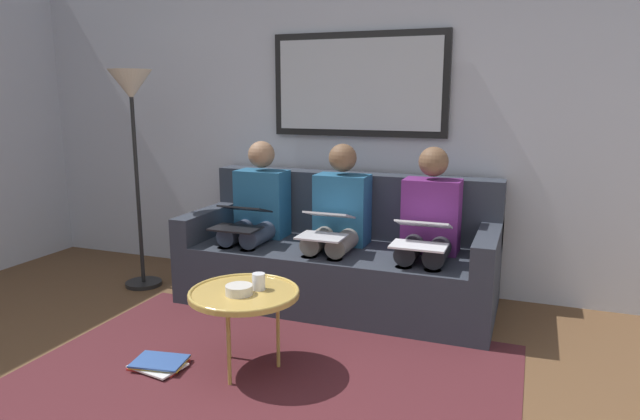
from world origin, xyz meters
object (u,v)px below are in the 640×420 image
object	(u,v)px
person_middle	(338,220)
laptop_black	(241,217)
coffee_table	(244,294)
framed_mirror	(358,85)
couch	(340,258)
person_left	(428,228)
person_right	(257,214)
standing_lamp	(132,109)
bowl	(239,290)
laptop_silver	(326,224)
laptop_white	(422,233)
cup	(259,282)
magazine_stack	(159,363)

from	to	relation	value
person_middle	laptop_black	xyz separation A→B (m)	(0.64, 0.24, 0.02)
coffee_table	laptop_black	world-z (taller)	laptop_black
person_middle	framed_mirror	bearing A→B (deg)	-90.00
couch	coffee_table	bearing A→B (deg)	83.97
couch	person_middle	xyz separation A→B (m)	(0.00, 0.07, 0.30)
person_left	person_right	size ratio (longest dim) A/B	1.00
laptop_black	standing_lamp	size ratio (longest dim) A/B	0.22
coffee_table	laptop_black	bearing A→B (deg)	-60.63
person_right	standing_lamp	world-z (taller)	standing_lamp
coffee_table	bowl	distance (m)	0.06
standing_lamp	laptop_silver	bearing A→B (deg)	178.59
person_left	laptop_white	distance (m)	0.24
framed_mirror	laptop_silver	distance (m)	1.15
cup	laptop_silver	xyz separation A→B (m)	(-0.07, -0.85, 0.14)
cup	person_middle	world-z (taller)	person_middle
bowl	person_right	size ratio (longest dim) A/B	0.13
person_left	laptop_white	size ratio (longest dim) A/B	3.27
coffee_table	laptop_white	distance (m)	1.20
cup	standing_lamp	size ratio (longest dim) A/B	0.05
cup	magazine_stack	bearing A→B (deg)	21.93
person_left	magazine_stack	xyz separation A→B (m)	(1.23, 1.30, -0.58)
coffee_table	standing_lamp	world-z (taller)	standing_lamp
couch	framed_mirror	size ratio (longest dim) A/B	1.63
bowl	person_left	size ratio (longest dim) A/B	0.13
magazine_stack	cup	bearing A→B (deg)	-158.07
person_left	framed_mirror	bearing A→B (deg)	-35.52
bowl	person_left	distance (m)	1.43
laptop_silver	laptop_white	bearing A→B (deg)	179.62
couch	magazine_stack	bearing A→B (deg)	66.71
standing_lamp	person_right	bearing A→B (deg)	-167.67
framed_mirror	magazine_stack	size ratio (longest dim) A/B	4.29
cup	bowl	distance (m)	0.12
couch	cup	distance (m)	1.18
laptop_white	laptop_black	xyz separation A→B (m)	(1.28, -0.00, 0.00)
bowl	standing_lamp	xyz separation A→B (m)	(1.42, -1.00, 0.90)
couch	cup	xyz separation A→B (m)	(0.07, 1.16, 0.18)
cup	person_left	world-z (taller)	person_left
magazine_stack	laptop_white	bearing A→B (deg)	-139.27
person_left	person_middle	distance (m)	0.64
cup	person_left	bearing A→B (deg)	-123.07
person_middle	laptop_silver	size ratio (longest dim) A/B	3.04
cup	framed_mirror	bearing A→B (deg)	-92.60
person_left	magazine_stack	size ratio (longest dim) A/B	3.62
bowl	person_left	bearing A→B (deg)	-122.89
framed_mirror	standing_lamp	distance (m)	1.69
bowl	person_right	bearing A→B (deg)	-66.98
cup	laptop_black	size ratio (longest dim) A/B	0.25
framed_mirror	person_middle	size ratio (longest dim) A/B	1.18
person_middle	person_right	bearing A→B (deg)	0.00
coffee_table	magazine_stack	bearing A→B (deg)	18.15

